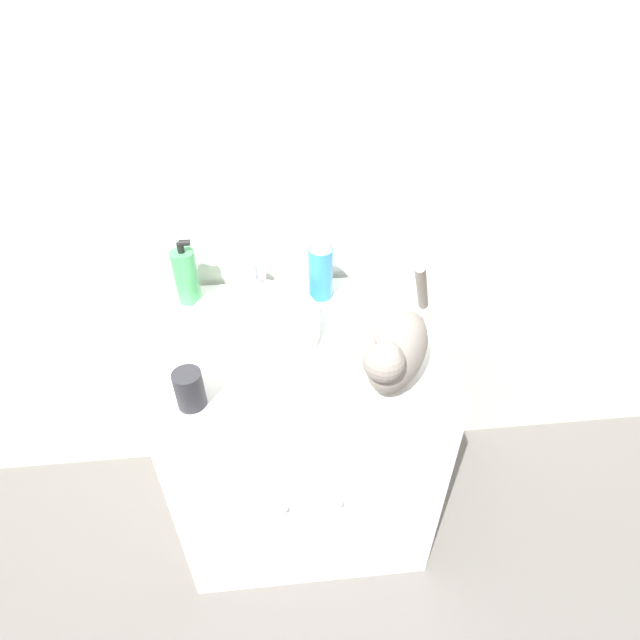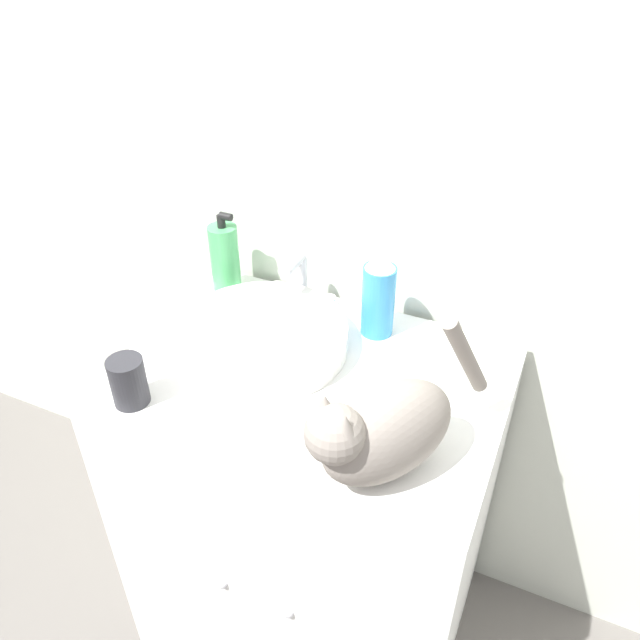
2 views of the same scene
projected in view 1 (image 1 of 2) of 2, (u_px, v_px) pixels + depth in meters
The scene contains 9 objects.
ground_plane at pixel (314, 582), 1.73m from camera, with size 8.00×8.00×0.00m, color slate.
wall_back at pixel (291, 165), 1.43m from camera, with size 6.00×0.05×2.50m.
vanity_cabinet at pixel (305, 436), 1.68m from camera, with size 0.79×0.59×0.88m.
sink_basin at pixel (255, 325), 1.40m from camera, with size 0.37×0.37×0.06m.
faucet at pixel (254, 278), 1.53m from camera, with size 0.17×0.10×0.14m.
cat at pixel (396, 350), 1.21m from camera, with size 0.26×0.36×0.28m.
soap_bottle at pixel (186, 276), 1.49m from camera, with size 0.07×0.07×0.21m.
spray_bottle at pixel (321, 269), 1.50m from camera, with size 0.07×0.07×0.20m.
cup at pixel (189, 389), 1.18m from camera, with size 0.07×0.07×0.10m.
Camera 1 is at (-0.06, -0.78, 1.80)m, focal length 28.00 mm.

